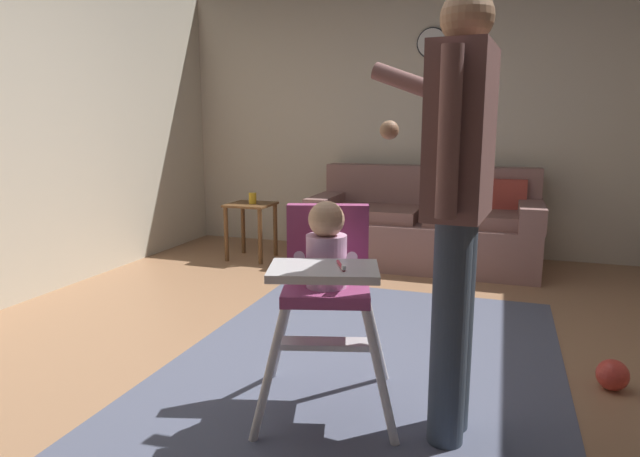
% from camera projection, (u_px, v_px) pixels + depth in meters
% --- Properties ---
extents(ground, '(6.13, 7.18, 0.10)m').
position_uv_depth(ground, '(312.00, 370.00, 2.87)').
color(ground, '#A47653').
extents(wall_far, '(5.33, 0.06, 2.56)m').
position_uv_depth(wall_far, '(409.00, 120.00, 5.25)').
color(wall_far, beige).
rests_on(wall_far, ground).
extents(wall_left, '(0.06, 6.18, 2.56)m').
position_uv_depth(wall_left, '(4.00, 117.00, 3.63)').
color(wall_left, beige).
rests_on(wall_left, ground).
extents(area_rug, '(1.96, 2.96, 0.01)m').
position_uv_depth(area_rug, '(358.00, 376.00, 2.69)').
color(area_rug, '#54596F').
rests_on(area_rug, ground).
extents(couch, '(1.97, 0.86, 0.86)m').
position_uv_depth(couch, '(425.00, 227.00, 4.86)').
color(couch, '#88615C').
rests_on(couch, ground).
extents(high_chair, '(0.74, 0.83, 0.93)m').
position_uv_depth(high_chair, '(327.00, 269.00, 2.28)').
color(high_chair, silver).
rests_on(high_chair, ground).
extents(adult_standing, '(0.51, 0.53, 1.69)m').
position_uv_depth(adult_standing, '(457.00, 198.00, 2.01)').
color(adult_standing, '#394553').
rests_on(adult_standing, ground).
extents(toy_ball, '(0.15, 0.15, 0.15)m').
position_uv_depth(toy_ball, '(613.00, 375.00, 2.55)').
color(toy_ball, '#D13D33').
rests_on(toy_ball, ground).
extents(side_table, '(0.40, 0.40, 0.52)m').
position_uv_depth(side_table, '(251.00, 218.00, 5.03)').
color(side_table, brown).
rests_on(side_table, ground).
extents(sippy_cup, '(0.07, 0.07, 0.10)m').
position_uv_depth(sippy_cup, '(253.00, 198.00, 4.99)').
color(sippy_cup, gold).
rests_on(sippy_cup, side_table).
extents(wall_clock, '(0.28, 0.04, 0.28)m').
position_uv_depth(wall_clock, '(432.00, 43.00, 5.02)').
color(wall_clock, white).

